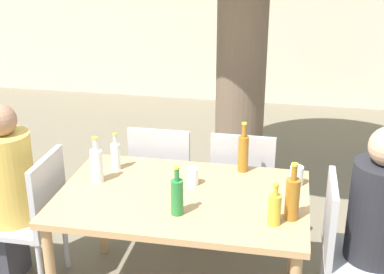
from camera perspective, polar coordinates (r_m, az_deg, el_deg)
name	(u,v)px	position (r m, az deg, el deg)	size (l,w,h in m)	color
dining_table_front	(182,206)	(3.21, -1.03, -7.40)	(1.47, 0.95, 0.75)	tan
patio_chair_0	(34,213)	(3.59, -16.48, -7.79)	(0.44, 0.44, 0.92)	#B2B2B7
patio_chair_1	(348,245)	(3.26, 16.26, -11.02)	(0.44, 0.44, 0.92)	#B2B2B7
patio_chair_2	(163,174)	(3.95, -3.08, -4.01)	(0.44, 0.44, 0.92)	#B2B2B7
patio_chair_3	(243,181)	(3.87, 5.47, -4.72)	(0.44, 0.44, 0.92)	#B2B2B7
person_seated_0	(0,206)	(3.68, -19.82, -6.90)	(0.56, 0.32, 1.24)	#383842
water_bottle_0	(116,155)	(3.49, -8.14, -1.96)	(0.06, 0.06, 0.25)	silver
amber_bottle_1	(243,153)	(3.43, 5.49, -1.66)	(0.07, 0.07, 0.33)	#9E661E
amber_bottle_2	(292,198)	(2.92, 10.65, -6.38)	(0.08, 0.08, 0.33)	#9E661E
green_bottle_3	(177,196)	(2.92, -1.60, -6.29)	(0.07, 0.07, 0.29)	#287A38
oil_cruet_4	(274,208)	(2.87, 8.79, -7.54)	(0.07, 0.07, 0.24)	gold
water_bottle_5	(97,165)	(3.33, -10.13, -2.91)	(0.08, 0.08, 0.29)	silver
drinking_glass_0	(193,177)	(3.27, 0.06, -4.24)	(0.07, 0.07, 0.11)	white
drinking_glass_1	(296,176)	(3.33, 11.09, -4.07)	(0.08, 0.08, 0.12)	white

